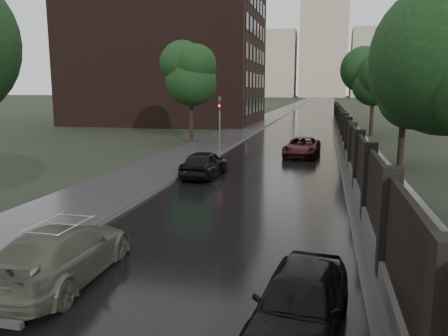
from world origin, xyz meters
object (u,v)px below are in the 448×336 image
car_right_far (302,147)px  traffic_light (220,119)px  tree_right_c (373,85)px  tree_left_far (191,81)px  volga_sedan (61,253)px  tree_right_b (406,81)px  car_right_near (300,302)px  hatchback_left (204,164)px

car_right_far → traffic_light: bearing=176.8°
tree_right_c → traffic_light: 19.26m
tree_left_far → traffic_light: (3.70, -5.01, -2.84)m
volga_sedan → tree_right_b: bearing=-121.4°
tree_right_b → traffic_light: (-11.80, 2.99, -2.55)m
tree_left_far → traffic_light: tree_left_far is taller
tree_right_c → car_right_far: tree_right_c is taller
tree_left_far → car_right_far: (9.60, -5.75, -4.59)m
tree_left_far → volga_sedan: 27.73m
tree_right_b → car_right_near: size_ratio=1.84×
tree_right_c → volga_sedan: bearing=-105.6°
volga_sedan → car_right_far: 21.56m
tree_right_b → tree_right_c: (0.00, 18.00, 0.00)m
tree_right_b → car_right_near: 20.97m
hatchback_left → car_right_near: hatchback_left is taller
traffic_light → volga_sedan: bearing=-86.1°
tree_right_b → volga_sedan: (-10.32, -18.85, -4.28)m
traffic_light → volga_sedan: (1.48, -21.85, -1.73)m
tree_right_b → tree_left_far: bearing=152.7°
car_right_near → car_right_far: car_right_far is taller
volga_sedan → car_right_near: bearing=166.0°
car_right_near → car_right_far: (-1.15, 22.22, 0.01)m
tree_right_b → car_right_near: bearing=-103.4°
tree_right_c → tree_right_b: bearing=-90.0°
tree_right_c → traffic_light: bearing=-128.2°
tree_right_c → car_right_far: bearing=-110.5°
car_right_far → hatchback_left: bearing=-114.7°
tree_right_b → tree_right_c: bearing=90.0°
tree_right_b → volga_sedan: 21.92m
tree_right_b → car_right_near: (-4.75, -19.96, -4.30)m
tree_right_b → traffic_light: 12.44m
hatchback_left → volga_sedan: bearing=93.2°
volga_sedan → car_right_near: 5.68m
tree_left_far → tree_right_c: bearing=32.8°
tree_left_far → volga_sedan: tree_left_far is taller
volga_sedan → hatchback_left: (-0.11, 12.83, 0.03)m
car_right_near → tree_right_c: bearing=90.1°
tree_left_far → car_right_far: 12.09m
volga_sedan → car_right_near: volga_sedan is taller
tree_right_b → tree_right_c: size_ratio=1.00×
car_right_far → tree_left_far: bearing=153.1°
tree_left_far → car_right_far: size_ratio=1.57×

